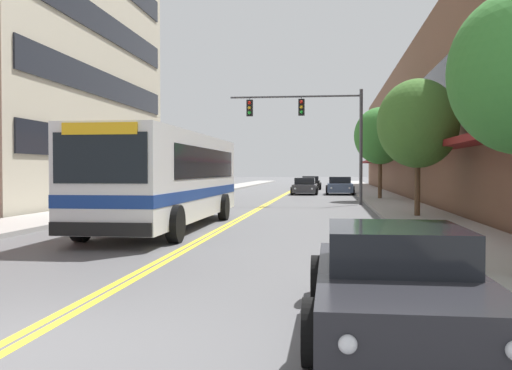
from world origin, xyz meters
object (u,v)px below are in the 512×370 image
object	(u,v)px
car_dark_grey_moving_lead	(305,187)
traffic_signal_mast	(314,122)
car_beige_parked_left_near	(185,194)
car_black_moving_second	(311,183)
car_charcoal_parked_right_foreground	(396,281)
street_tree_right_mid	(418,124)
street_tree_right_far	(380,136)
car_slate_blue_parked_right_mid	(340,186)
city_bus	(169,175)

from	to	relation	value
car_dark_grey_moving_lead	traffic_signal_mast	size ratio (longest dim) A/B	0.57
car_beige_parked_left_near	car_black_moving_second	distance (m)	27.52
car_charcoal_parked_right_foreground	street_tree_right_mid	xyz separation A→B (m)	(2.58, 15.65, 3.13)
traffic_signal_mast	car_black_moving_second	bearing A→B (deg)	92.29
car_beige_parked_left_near	street_tree_right_far	xyz separation A→B (m)	(10.94, 6.17, 3.46)
car_beige_parked_left_near	street_tree_right_far	bearing A→B (deg)	29.41
car_charcoal_parked_right_foreground	street_tree_right_mid	world-z (taller)	street_tree_right_mid
car_charcoal_parked_right_foreground	street_tree_right_far	bearing A→B (deg)	85.41
car_black_moving_second	traffic_signal_mast	world-z (taller)	traffic_signal_mast
street_tree_right_mid	street_tree_right_far	distance (m)	13.74
car_beige_parked_left_near	traffic_signal_mast	distance (m)	8.19
car_beige_parked_left_near	car_slate_blue_parked_right_mid	xyz separation A→B (m)	(8.62, 15.27, 0.05)
city_bus	car_beige_parked_left_near	bearing A→B (deg)	101.91
street_tree_right_far	car_slate_blue_parked_right_mid	bearing A→B (deg)	104.28
car_slate_blue_parked_right_mid	street_tree_right_far	size ratio (longest dim) A/B	0.76
car_charcoal_parked_right_foreground	street_tree_right_far	world-z (taller)	street_tree_right_far
car_charcoal_parked_right_foreground	car_black_moving_second	bearing A→B (deg)	93.00
car_charcoal_parked_right_foreground	traffic_signal_mast	distance (m)	25.25
car_slate_blue_parked_right_mid	traffic_signal_mast	distance (m)	14.27
city_bus	car_slate_blue_parked_right_mid	bearing A→B (deg)	77.22
car_dark_grey_moving_lead	traffic_signal_mast	bearing A→B (deg)	-85.30
car_slate_blue_parked_right_mid	city_bus	bearing A→B (deg)	-102.78
city_bus	street_tree_right_mid	bearing A→B (deg)	25.91
street_tree_right_mid	street_tree_right_far	bearing A→B (deg)	90.93
car_slate_blue_parked_right_mid	traffic_signal_mast	size ratio (longest dim) A/B	0.58
car_charcoal_parked_right_foreground	car_dark_grey_moving_lead	distance (m)	38.18
car_charcoal_parked_right_foreground	street_tree_right_mid	distance (m)	16.17
street_tree_right_far	car_charcoal_parked_right_foreground	bearing A→B (deg)	-94.59
car_black_moving_second	car_dark_grey_moving_lead	bearing A→B (deg)	-90.36
city_bus	car_slate_blue_parked_right_mid	distance (m)	27.77
car_beige_parked_left_near	car_dark_grey_moving_lead	distance (m)	15.99
car_black_moving_second	street_tree_right_far	distance (m)	21.57
car_beige_parked_left_near	street_tree_right_far	distance (m)	13.03
car_beige_parked_left_near	car_dark_grey_moving_lead	xyz separation A→B (m)	(5.88, 14.87, 0.01)
car_dark_grey_moving_lead	street_tree_right_mid	bearing A→B (deg)	-76.74
car_charcoal_parked_right_foreground	car_dark_grey_moving_lead	xyz separation A→B (m)	(-2.70, 38.09, 0.03)
city_bus	car_beige_parked_left_near	distance (m)	12.10
car_slate_blue_parked_right_mid	car_dark_grey_moving_lead	world-z (taller)	car_slate_blue_parked_right_mid
car_charcoal_parked_right_foreground	car_black_moving_second	xyz separation A→B (m)	(-2.63, 50.09, 0.05)
city_bus	traffic_signal_mast	bearing A→B (deg)	71.59
traffic_signal_mast	street_tree_right_far	world-z (taller)	traffic_signal_mast
car_black_moving_second	street_tree_right_mid	size ratio (longest dim) A/B	0.86
car_slate_blue_parked_right_mid	car_dark_grey_moving_lead	xyz separation A→B (m)	(-2.75, -0.41, -0.04)
traffic_signal_mast	car_slate_blue_parked_right_mid	bearing A→B (deg)	83.05
car_beige_parked_left_near	car_charcoal_parked_right_foreground	bearing A→B (deg)	-69.72
car_charcoal_parked_right_foreground	street_tree_right_mid	bearing A→B (deg)	80.62
car_beige_parked_left_near	car_black_moving_second	size ratio (longest dim) A/B	0.92
car_charcoal_parked_right_foreground	car_slate_blue_parked_right_mid	bearing A→B (deg)	89.94
car_charcoal_parked_right_foreground	street_tree_right_far	size ratio (longest dim) A/B	0.81
traffic_signal_mast	street_tree_right_mid	world-z (taller)	traffic_signal_mast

